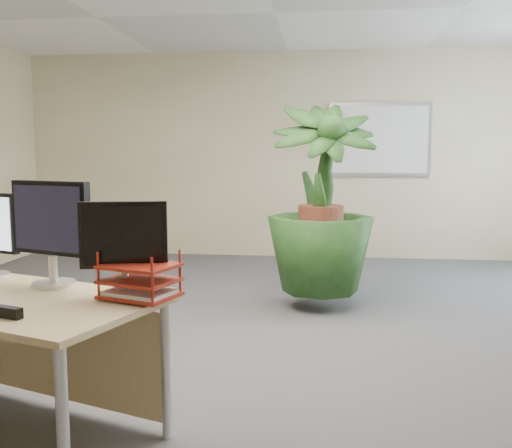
# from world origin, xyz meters

# --- Properties ---
(floor) EXTENTS (8.00, 8.00, 0.00)m
(floor) POSITION_xyz_m (0.00, 0.00, 0.00)
(floor) COLOR #494A4E
(floor) RESTS_ON ground
(back_wall) EXTENTS (7.00, 0.04, 2.70)m
(back_wall) POSITION_xyz_m (0.00, 4.00, 1.35)
(back_wall) COLOR tan
(back_wall) RESTS_ON floor
(whiteboard) EXTENTS (1.30, 0.04, 0.95)m
(whiteboard) POSITION_xyz_m (1.20, 3.97, 1.55)
(whiteboard) COLOR silver
(whiteboard) RESTS_ON back_wall
(floor_plant) EXTENTS (0.98, 0.98, 1.50)m
(floor_plant) POSITION_xyz_m (0.46, 1.45, 0.75)
(floor_plant) COLOR #193C16
(floor_plant) RESTS_ON floor
(monitor_right) EXTENTS (0.46, 0.22, 0.53)m
(monitor_right) POSITION_xyz_m (-0.88, -0.89, 1.01)
(monitor_right) COLOR silver
(monitor_right) RESTS_ON desk
(monitor_dark) EXTENTS (0.40, 0.18, 0.45)m
(monitor_dark) POSITION_xyz_m (-0.44, -1.06, 0.96)
(monitor_dark) COLOR silver
(monitor_dark) RESTS_ON desk
(letter_tray) EXTENTS (0.39, 0.34, 0.15)m
(letter_tray) POSITION_xyz_m (-0.36, -1.09, 0.78)
(letter_tray) COLOR maroon
(letter_tray) RESTS_ON desk
(stapler) EXTENTS (0.14, 0.08, 0.05)m
(stapler) POSITION_xyz_m (-0.80, -1.45, 0.73)
(stapler) COLOR black
(stapler) RESTS_ON desk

